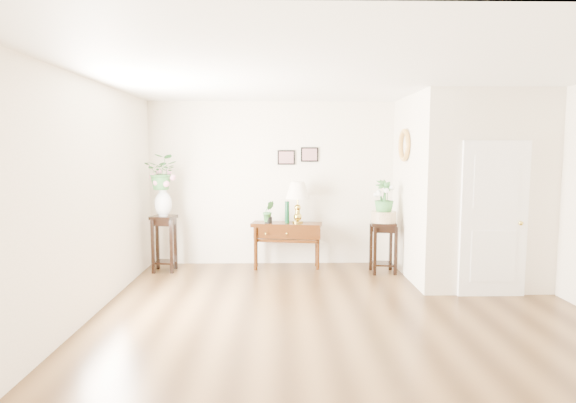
{
  "coord_description": "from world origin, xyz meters",
  "views": [
    {
      "loc": [
        -0.79,
        -5.54,
        1.96
      ],
      "look_at": [
        -0.65,
        1.3,
        1.24
      ],
      "focal_mm": 30.0,
      "sensor_mm": 36.0,
      "label": 1
    }
  ],
  "objects_px": {
    "console_table": "(287,245)",
    "table_lamp": "(298,202)",
    "plant_stand_a": "(164,244)",
    "plant_stand_b": "(383,247)"
  },
  "relations": [
    {
      "from": "table_lamp",
      "to": "plant_stand_b",
      "type": "distance_m",
      "value": 1.57
    },
    {
      "from": "plant_stand_a",
      "to": "plant_stand_b",
      "type": "height_order",
      "value": "plant_stand_a"
    },
    {
      "from": "table_lamp",
      "to": "plant_stand_a",
      "type": "xyz_separation_m",
      "value": [
        -2.18,
        -0.17,
        -0.66
      ]
    },
    {
      "from": "table_lamp",
      "to": "plant_stand_b",
      "type": "relative_size",
      "value": 0.84
    },
    {
      "from": "table_lamp",
      "to": "plant_stand_a",
      "type": "relative_size",
      "value": 0.76
    },
    {
      "from": "console_table",
      "to": "table_lamp",
      "type": "bearing_deg",
      "value": 9.6
    },
    {
      "from": "console_table",
      "to": "plant_stand_b",
      "type": "xyz_separation_m",
      "value": [
        1.55,
        -0.33,
        0.03
      ]
    },
    {
      "from": "plant_stand_a",
      "to": "plant_stand_b",
      "type": "xyz_separation_m",
      "value": [
        3.55,
        -0.17,
        -0.05
      ]
    },
    {
      "from": "plant_stand_a",
      "to": "plant_stand_b",
      "type": "distance_m",
      "value": 3.55
    },
    {
      "from": "plant_stand_a",
      "to": "console_table",
      "type": "bearing_deg",
      "value": 4.77
    }
  ]
}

